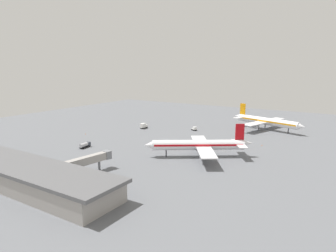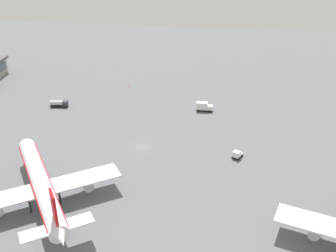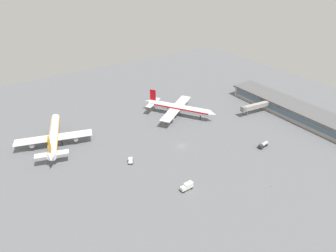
# 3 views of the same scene
# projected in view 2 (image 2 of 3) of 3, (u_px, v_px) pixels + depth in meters

# --- Properties ---
(ground) EXTENTS (288.00, 288.00, 0.00)m
(ground) POSITION_uv_depth(u_px,v_px,m) (140.00, 147.00, 124.06)
(ground) COLOR slate
(airplane_at_gate) EXTENTS (41.27, 34.79, 14.37)m
(airplane_at_gate) POSITION_uv_depth(u_px,v_px,m) (41.00, 184.00, 98.43)
(airplane_at_gate) COLOR white
(airplane_at_gate) RESTS_ON ground
(fuel_truck) EXTENTS (2.80, 6.48, 2.50)m
(fuel_truck) POSITION_uv_depth(u_px,v_px,m) (59.00, 103.00, 148.63)
(fuel_truck) COLOR black
(fuel_truck) RESTS_ON ground
(baggage_tug) EXTENTS (3.72, 3.38, 2.30)m
(baggage_tug) POSITION_uv_depth(u_px,v_px,m) (237.00, 154.00, 118.13)
(baggage_tug) COLOR black
(baggage_tug) RESTS_ON ground
(catering_truck) EXTENTS (2.22, 5.61, 3.30)m
(catering_truck) POSITION_uv_depth(u_px,v_px,m) (204.00, 107.00, 145.42)
(catering_truck) COLOR black
(catering_truck) RESTS_ON ground
(safety_cone_near_gate) EXTENTS (0.44, 0.44, 0.60)m
(safety_cone_near_gate) POSITION_uv_depth(u_px,v_px,m) (129.00, 86.00, 166.11)
(safety_cone_near_gate) COLOR #EA590C
(safety_cone_near_gate) RESTS_ON ground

